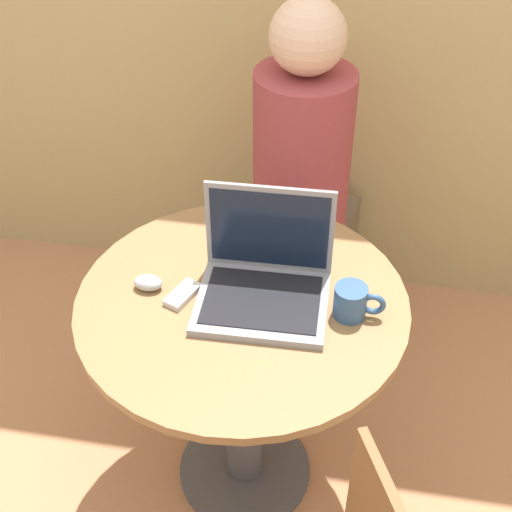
% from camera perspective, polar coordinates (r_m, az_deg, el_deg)
% --- Properties ---
extents(ground_plane, '(12.00, 12.00, 0.00)m').
position_cam_1_polar(ground_plane, '(2.29, -0.89, -16.75)').
color(ground_plane, tan).
extents(round_table, '(0.82, 0.82, 0.72)m').
position_cam_1_polar(round_table, '(1.88, -1.05, -7.75)').
color(round_table, '#4C4C51').
rests_on(round_table, ground_plane).
extents(laptop, '(0.32, 0.27, 0.26)m').
position_cam_1_polar(laptop, '(1.72, 0.68, -1.75)').
color(laptop, gray).
rests_on(laptop, round_table).
extents(cell_phone, '(0.08, 0.11, 0.02)m').
position_cam_1_polar(cell_phone, '(1.75, -5.90, -3.08)').
color(cell_phone, silver).
rests_on(cell_phone, round_table).
extents(computer_mouse, '(0.07, 0.05, 0.04)m').
position_cam_1_polar(computer_mouse, '(1.78, -8.63, -2.11)').
color(computer_mouse, '#B2B2B7').
rests_on(computer_mouse, round_table).
extents(coffee_cup, '(0.12, 0.08, 0.08)m').
position_cam_1_polar(coffee_cup, '(1.69, 7.71, -3.65)').
color(coffee_cup, '#335684').
rests_on(coffee_cup, round_table).
extents(person_seated, '(0.35, 0.49, 1.25)m').
position_cam_1_polar(person_seated, '(2.36, 3.82, 3.94)').
color(person_seated, brown).
rests_on(person_seated, ground_plane).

